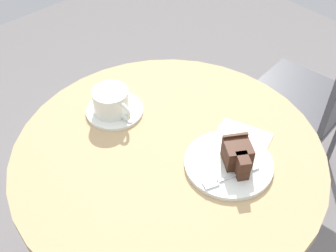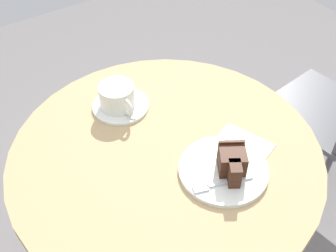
{
  "view_description": "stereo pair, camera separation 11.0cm",
  "coord_description": "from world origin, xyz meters",
  "px_view_note": "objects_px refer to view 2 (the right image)",
  "views": [
    {
      "loc": [
        0.55,
        -0.5,
        1.56
      ],
      "look_at": [
        -0.04,
        0.03,
        0.79
      ],
      "focal_mm": 45.0,
      "sensor_mm": 36.0,
      "label": 1
    },
    {
      "loc": [
        0.62,
        -0.41,
        1.56
      ],
      "look_at": [
        -0.04,
        0.03,
        0.79
      ],
      "focal_mm": 45.0,
      "sensor_mm": 36.0,
      "label": 2
    }
  ],
  "objects_px": {
    "saucer": "(121,106)",
    "cake_plate": "(223,170)",
    "napkin": "(238,151)",
    "teaspoon": "(135,111)",
    "cake_slice": "(232,162)",
    "coffee_cup": "(117,96)",
    "fork": "(216,185)"
  },
  "relations": [
    {
      "from": "saucer",
      "to": "fork",
      "type": "bearing_deg",
      "value": 6.01
    },
    {
      "from": "cake_plate",
      "to": "fork",
      "type": "bearing_deg",
      "value": -57.82
    },
    {
      "from": "saucer",
      "to": "napkin",
      "type": "distance_m",
      "value": 0.36
    },
    {
      "from": "teaspoon",
      "to": "fork",
      "type": "xyz_separation_m",
      "value": [
        0.34,
        0.02,
        0.0
      ]
    },
    {
      "from": "fork",
      "to": "napkin",
      "type": "bearing_deg",
      "value": -134.13
    },
    {
      "from": "teaspoon",
      "to": "fork",
      "type": "relative_size",
      "value": 0.57
    },
    {
      "from": "napkin",
      "to": "teaspoon",
      "type": "bearing_deg",
      "value": -152.41
    },
    {
      "from": "cake_slice",
      "to": "saucer",
      "type": "bearing_deg",
      "value": -164.55
    },
    {
      "from": "saucer",
      "to": "cake_plate",
      "type": "bearing_deg",
      "value": 14.3
    },
    {
      "from": "saucer",
      "to": "cake_slice",
      "type": "bearing_deg",
      "value": 15.45
    },
    {
      "from": "cake_plate",
      "to": "napkin",
      "type": "bearing_deg",
      "value": 112.13
    },
    {
      "from": "teaspoon",
      "to": "cake_plate",
      "type": "xyz_separation_m",
      "value": [
        0.31,
        0.07,
        -0.01
      ]
    },
    {
      "from": "saucer",
      "to": "fork",
      "type": "xyz_separation_m",
      "value": [
        0.39,
        0.04,
        0.01
      ]
    },
    {
      "from": "cake_slice",
      "to": "cake_plate",
      "type": "bearing_deg",
      "value": -141.8
    },
    {
      "from": "cake_plate",
      "to": "cake_slice",
      "type": "bearing_deg",
      "value": 38.2
    },
    {
      "from": "saucer",
      "to": "teaspoon",
      "type": "height_order",
      "value": "teaspoon"
    },
    {
      "from": "cake_slice",
      "to": "fork",
      "type": "xyz_separation_m",
      "value": [
        0.02,
        -0.06,
        -0.03
      ]
    },
    {
      "from": "cake_slice",
      "to": "fork",
      "type": "height_order",
      "value": "cake_slice"
    },
    {
      "from": "cake_slice",
      "to": "napkin",
      "type": "distance_m",
      "value": 0.09
    },
    {
      "from": "coffee_cup",
      "to": "teaspoon",
      "type": "xyz_separation_m",
      "value": [
        0.05,
        0.03,
        -0.03
      ]
    },
    {
      "from": "teaspoon",
      "to": "cake_plate",
      "type": "distance_m",
      "value": 0.31
    },
    {
      "from": "coffee_cup",
      "to": "cake_slice",
      "type": "distance_m",
      "value": 0.38
    },
    {
      "from": "napkin",
      "to": "saucer",
      "type": "bearing_deg",
      "value": -153.19
    },
    {
      "from": "saucer",
      "to": "teaspoon",
      "type": "xyz_separation_m",
      "value": [
        0.05,
        0.02,
        0.01
      ]
    },
    {
      "from": "coffee_cup",
      "to": "napkin",
      "type": "bearing_deg",
      "value": 27.81
    },
    {
      "from": "teaspoon",
      "to": "cake_slice",
      "type": "xyz_separation_m",
      "value": [
        0.32,
        0.08,
        0.03
      ]
    },
    {
      "from": "coffee_cup",
      "to": "fork",
      "type": "relative_size",
      "value": 0.93
    },
    {
      "from": "saucer",
      "to": "fork",
      "type": "height_order",
      "value": "fork"
    },
    {
      "from": "saucer",
      "to": "cake_plate",
      "type": "distance_m",
      "value": 0.37
    },
    {
      "from": "teaspoon",
      "to": "cake_slice",
      "type": "distance_m",
      "value": 0.33
    },
    {
      "from": "coffee_cup",
      "to": "fork",
      "type": "bearing_deg",
      "value": 7.06
    },
    {
      "from": "coffee_cup",
      "to": "saucer",
      "type": "bearing_deg",
      "value": 89.24
    }
  ]
}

